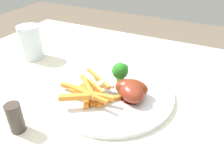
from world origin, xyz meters
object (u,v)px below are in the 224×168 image
Objects in this scene: dinner_plate at (112,93)px; water_glass at (31,42)px; dining_table at (107,118)px; chicken_drumstick_near at (129,88)px; chicken_drumstick_far at (130,90)px; pepper_shaker at (15,118)px; broccoli_floret_front at (121,71)px; carrot_fries_pile at (89,92)px.

water_glass is (-0.32, 0.07, 0.05)m from dinner_plate.
dining_table is 3.41× the size of dinner_plate.
chicken_drumstick_far is (0.01, -0.01, -0.00)m from chicken_drumstick_near.
chicken_drumstick_near is (0.08, -0.03, 0.15)m from dining_table.
chicken_drumstick_far is 0.37m from water_glass.
water_glass is (-0.36, 0.08, 0.02)m from chicken_drumstick_far.
water_glass is at bearing 127.53° from pepper_shaker.
broccoli_floret_front reaches higher than carrot_fries_pile.
pepper_shaker is (0.20, -0.26, -0.02)m from water_glass.
broccoli_floret_front is 0.09m from carrot_fries_pile.
carrot_fries_pile is (-0.00, -0.08, 0.14)m from dining_table.
dinner_plate is at bearing 174.31° from chicken_drumstick_far.
water_glass is at bearing 172.14° from dining_table.
broccoli_floret_front is 0.05m from chicken_drumstick_near.
dining_table is at bearing 157.10° from chicken_drumstick_near.
dinner_plate is 0.22m from pepper_shaker.
broccoli_floret_front is at bearing 136.64° from chicken_drumstick_far.
broccoli_floret_front is at bearing 81.11° from dinner_plate.
chicken_drumstick_near is at bearing -42.15° from broccoli_floret_front.
broccoli_floret_front reaches higher than dinner_plate.
carrot_fries_pile is 1.45× the size of water_glass.
water_glass is (-0.36, 0.07, 0.02)m from chicken_drumstick_near.
broccoli_floret_front is 0.52× the size of chicken_drumstick_far.
chicken_drumstick_far is at bearing -25.30° from dining_table.
chicken_drumstick_far is 1.12× the size of water_glass.
pepper_shaker is at bearing -52.47° from water_glass.
chicken_drumstick_near is at bearing -11.30° from water_glass.
chicken_drumstick_far is at bearing -51.02° from chicken_drumstick_near.
dinner_plate is 2.00× the size of carrot_fries_pile.
chicken_drumstick_far is 0.25m from pepper_shaker.
water_glass is at bearing 166.93° from dinner_plate.
broccoli_floret_front is at bearing 61.86° from pepper_shaker.
water_glass reaches higher than dinner_plate.
chicken_drumstick_near reaches higher than dinner_plate.
pepper_shaker is (-0.16, -0.18, -0.00)m from chicken_drumstick_far.
dining_table is 8.25× the size of chicken_drumstick_near.
water_glass is at bearing 173.39° from broccoli_floret_front.
chicken_drumstick_near reaches higher than chicken_drumstick_far.
carrot_fries_pile is at bearing -116.42° from broccoli_floret_front.
broccoli_floret_front is 0.06m from chicken_drumstick_far.
dinner_plate is at bearing -45.25° from dining_table.
water_glass is 1.62× the size of pepper_shaker.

